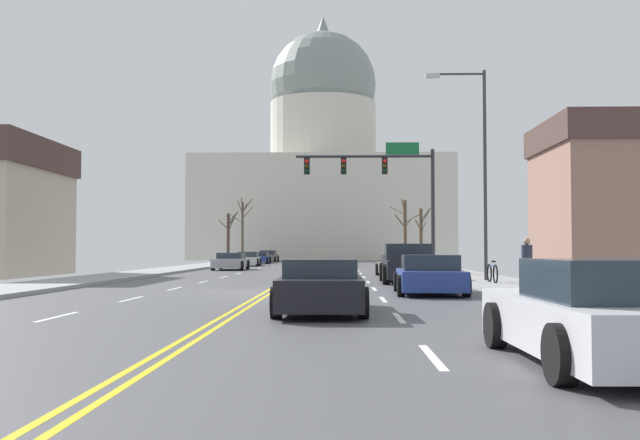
# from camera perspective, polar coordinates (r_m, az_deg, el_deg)

# --- Properties ---
(ground) EXTENTS (20.00, 180.00, 0.20)m
(ground) POSITION_cam_1_polar(r_m,az_deg,el_deg) (23.11, -4.15, -5.75)
(ground) COLOR #4C4C51
(signal_gantry) EXTENTS (7.91, 0.41, 7.35)m
(signal_gantry) POSITION_cam_1_polar(r_m,az_deg,el_deg) (40.61, 5.21, 3.39)
(signal_gantry) COLOR #28282D
(signal_gantry) RESTS_ON ground
(street_lamp_right) EXTENTS (2.45, 0.24, 8.55)m
(street_lamp_right) POSITION_cam_1_polar(r_m,az_deg,el_deg) (29.56, 12.54, 5.06)
(street_lamp_right) COLOR #333338
(street_lamp_right) RESTS_ON ground
(capitol_building) EXTENTS (33.25, 22.61, 33.85)m
(capitol_building) POSITION_cam_1_polar(r_m,az_deg,el_deg) (97.81, 0.25, 3.64)
(capitol_building) COLOR beige
(capitol_building) RESTS_ON ground
(sedan_near_00) EXTENTS (2.05, 4.49, 1.13)m
(sedan_near_00) POSITION_cam_1_polar(r_m,az_deg,el_deg) (36.38, 6.21, -3.69)
(sedan_near_00) COLOR #6B6056
(sedan_near_00) RESTS_ON ground
(pickup_truck_near_01) EXTENTS (2.39, 5.29, 1.62)m
(pickup_truck_near_01) POSITION_cam_1_polar(r_m,az_deg,el_deg) (29.79, 7.15, -3.63)
(pickup_truck_near_01) COLOR black
(pickup_truck_near_01) RESTS_ON ground
(sedan_near_02) EXTENTS (2.24, 4.41, 1.21)m
(sedan_near_02) POSITION_cam_1_polar(r_m,az_deg,el_deg) (22.28, 8.81, -4.44)
(sedan_near_02) COLOR navy
(sedan_near_02) RESTS_ON ground
(sedan_near_03) EXTENTS (2.00, 4.63, 1.18)m
(sedan_near_03) POSITION_cam_1_polar(r_m,az_deg,el_deg) (15.60, 0.06, -5.42)
(sedan_near_03) COLOR black
(sedan_near_03) RESTS_ON ground
(sedan_near_04) EXTENTS (2.09, 4.51, 1.27)m
(sedan_near_04) POSITION_cam_1_polar(r_m,az_deg,el_deg) (9.22, 21.59, -7.19)
(sedan_near_04) COLOR silver
(sedan_near_04) RESTS_ON ground
(sedan_oncoming_00) EXTENTS (2.13, 4.68, 1.15)m
(sedan_oncoming_00) POSITION_cam_1_polar(r_m,az_deg,el_deg) (48.08, -7.18, -3.34)
(sedan_oncoming_00) COLOR #9EA3A8
(sedan_oncoming_00) RESTS_ON ground
(sedan_oncoming_01) EXTENTS (2.07, 4.39, 1.17)m
(sedan_oncoming_01) POSITION_cam_1_polar(r_m,az_deg,el_deg) (59.12, -5.80, -3.16)
(sedan_oncoming_01) COLOR silver
(sedan_oncoming_01) RESTS_ON ground
(sedan_oncoming_02) EXTENTS (2.01, 4.52, 1.11)m
(sedan_oncoming_02) POSITION_cam_1_polar(r_m,az_deg,el_deg) (68.19, -4.92, -3.07)
(sedan_oncoming_02) COLOR navy
(sedan_oncoming_02) RESTS_ON ground
(sedan_oncoming_03) EXTENTS (2.12, 4.51, 1.26)m
(sedan_oncoming_03) POSITION_cam_1_polar(r_m,az_deg,el_deg) (76.19, -4.20, -2.96)
(sedan_oncoming_03) COLOR #6B6056
(sedan_oncoming_03) RESTS_ON ground
(flank_building_01) EXTENTS (9.33, 8.88, 8.87)m
(flank_building_01) POSITION_cam_1_polar(r_m,az_deg,el_deg) (45.01, 23.30, 1.78)
(flank_building_01) COLOR #8C6656
(flank_building_01) RESTS_ON ground
(bare_tree_00) EXTENTS (2.67, 1.56, 5.66)m
(bare_tree_00) POSITION_cam_1_polar(r_m,az_deg,el_deg) (62.34, 6.85, -0.82)
(bare_tree_00) COLOR #4C3D2D
(bare_tree_00) RESTS_ON ground
(bare_tree_01) EXTENTS (2.49, 2.19, 6.71)m
(bare_tree_01) POSITION_cam_1_polar(r_m,az_deg,el_deg) (75.83, -6.24, -0.57)
(bare_tree_01) COLOR #4C3D2D
(bare_tree_01) RESTS_ON ground
(bare_tree_02) EXTENTS (1.25, 1.85, 4.64)m
(bare_tree_02) POSITION_cam_1_polar(r_m,az_deg,el_deg) (57.31, 8.14, -1.20)
(bare_tree_02) COLOR #4C3D2D
(bare_tree_02) RESTS_ON ground
(bare_tree_03) EXTENTS (1.73, 1.77, 4.86)m
(bare_tree_03) POSITION_cam_1_polar(r_m,az_deg,el_deg) (69.49, -7.38, -1.29)
(bare_tree_03) COLOR #423328
(bare_tree_03) RESTS_ON ground
(pedestrian_00) EXTENTS (0.35, 0.34, 1.60)m
(pedestrian_00) POSITION_cam_1_polar(r_m,az_deg,el_deg) (23.32, 16.31, -3.15)
(pedestrian_00) COLOR #4C4238
(pedestrian_00) RESTS_ON ground
(bicycle_parked) EXTENTS (0.12, 1.77, 0.85)m
(bicycle_parked) POSITION_cam_1_polar(r_m,az_deg,el_deg) (27.44, 13.69, -4.18)
(bicycle_parked) COLOR black
(bicycle_parked) RESTS_ON ground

